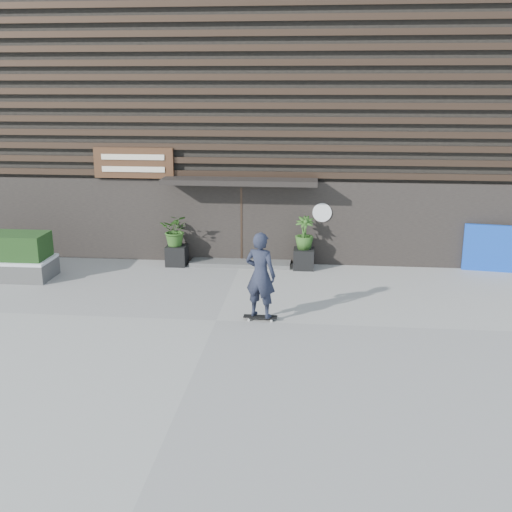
# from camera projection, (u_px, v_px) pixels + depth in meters

# --- Properties ---
(ground) EXTENTS (80.00, 80.00, 0.00)m
(ground) POSITION_uv_depth(u_px,v_px,m) (216.00, 321.00, 14.40)
(ground) COLOR gray
(ground) RESTS_ON ground
(entrance_step) EXTENTS (3.00, 0.80, 0.12)m
(entrance_step) POSITION_uv_depth(u_px,v_px,m) (241.00, 263.00, 18.79)
(entrance_step) COLOR #4E4E4B
(entrance_step) RESTS_ON ground
(planter_pot_left) EXTENTS (0.60, 0.60, 0.60)m
(planter_pot_left) POSITION_uv_depth(u_px,v_px,m) (177.00, 255.00, 18.72)
(planter_pot_left) COLOR black
(planter_pot_left) RESTS_ON ground
(bamboo_left) EXTENTS (0.86, 0.75, 0.96)m
(bamboo_left) POSITION_uv_depth(u_px,v_px,m) (176.00, 230.00, 18.51)
(bamboo_left) COLOR #2D591E
(bamboo_left) RESTS_ON planter_pot_left
(planter_pot_right) EXTENTS (0.60, 0.60, 0.60)m
(planter_pot_right) POSITION_uv_depth(u_px,v_px,m) (304.00, 259.00, 18.36)
(planter_pot_right) COLOR black
(planter_pot_right) RESTS_ON ground
(bamboo_right) EXTENTS (0.54, 0.54, 0.96)m
(bamboo_right) POSITION_uv_depth(u_px,v_px,m) (304.00, 233.00, 18.15)
(bamboo_right) COLOR #2D591E
(bamboo_right) RESTS_ON planter_pot_right
(blue_tarp) EXTENTS (1.46, 0.32, 1.37)m
(blue_tarp) POSITION_uv_depth(u_px,v_px,m) (490.00, 248.00, 18.03)
(blue_tarp) COLOR #0D38AF
(blue_tarp) RESTS_ON ground
(building) EXTENTS (18.00, 11.00, 8.00)m
(building) POSITION_uv_depth(u_px,v_px,m) (258.00, 120.00, 22.88)
(building) COLOR black
(building) RESTS_ON ground
(skateboarder) EXTENTS (0.84, 0.69, 2.08)m
(skateboarder) POSITION_uv_depth(u_px,v_px,m) (260.00, 275.00, 14.14)
(skateboarder) COLOR black
(skateboarder) RESTS_ON ground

